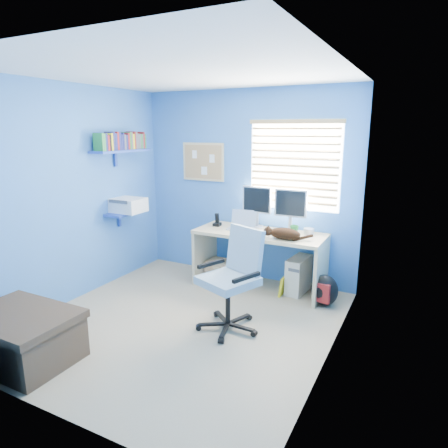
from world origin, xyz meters
The scene contains 23 objects.
floor centered at (0.00, 0.00, 0.00)m, with size 3.00×3.20×0.00m, color tan.
ceiling centered at (0.00, 0.00, 2.50)m, with size 3.00×3.20×0.00m, color white.
wall_back centered at (0.00, 1.60, 1.25)m, with size 3.00×0.01×2.50m, color #3D73B4.
wall_front centered at (0.00, -1.60, 1.25)m, with size 3.00×0.01×2.50m, color #3D73B4.
wall_left centered at (-1.50, 0.00, 1.25)m, with size 0.01×3.20×2.50m, color #3D73B4.
wall_right centered at (1.50, 0.00, 1.25)m, with size 0.01×3.20×2.50m, color #3D73B4.
desk centered at (0.34, 1.26, 0.37)m, with size 1.62×0.65×0.74m, color tan.
laptop centered at (0.07, 1.27, 0.85)m, with size 0.33×0.26×0.22m, color silver.
monitor_left centered at (0.22, 1.45, 1.01)m, with size 0.40×0.12×0.54m, color silver.
monitor_right centered at (0.68, 1.42, 1.01)m, with size 0.40×0.12×0.54m, color silver.
phone centered at (-0.29, 1.30, 0.82)m, with size 0.09×0.11×0.17m, color black.
mug centered at (0.75, 1.37, 0.79)m, with size 0.10×0.09×0.10m, color #1F7B31.
cd_spindle centered at (0.91, 1.44, 0.78)m, with size 0.13×0.13×0.07m, color silver.
cat centered at (0.73, 1.08, 0.81)m, with size 0.38×0.20×0.13m, color black.
tower_pc centered at (0.84, 1.35, 0.23)m, with size 0.19×0.44×0.45m, color beige.
drawer_boxes centered at (-0.23, 1.29, 0.14)m, with size 0.35×0.28×0.27m, color tan.
yellow_book centered at (0.70, 1.15, 0.12)m, with size 0.03×0.17×0.24m, color yellow.
backpack centered at (1.22, 1.11, 0.18)m, with size 0.32×0.24×0.37m, color black.
bed_corner centered at (-0.88, -1.22, 0.22)m, with size 0.92×0.65×0.44m, color #463728.
office_chair centered at (0.50, 0.15, 0.38)m, with size 0.78×0.78×1.03m.
window_blinds centered at (0.65, 1.57, 1.55)m, with size 1.15×0.05×1.10m.
corkboard centered at (-0.65, 1.58, 1.55)m, with size 0.64×0.02×0.52m.
wall_shelves centered at (-1.35, 0.75, 1.43)m, with size 0.42×0.90×1.05m.
Camera 1 is at (2.14, -3.24, 1.99)m, focal length 32.00 mm.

